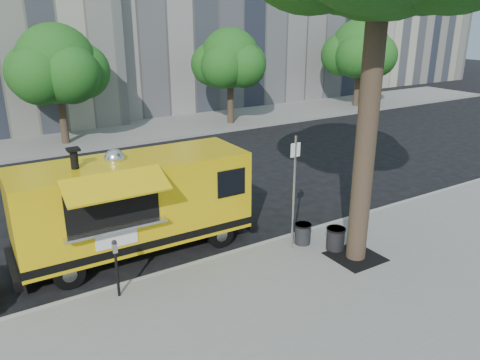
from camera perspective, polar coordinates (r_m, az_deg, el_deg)
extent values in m
plane|color=black|center=(12.90, -3.52, -7.78)|extent=(120.00, 120.00, 0.00)
cube|color=gray|center=(10.02, 7.94, -16.22)|extent=(60.00, 6.00, 0.15)
cube|color=#999993|center=(12.15, -1.40, -9.17)|extent=(60.00, 0.14, 0.16)
cube|color=gray|center=(24.94, -18.57, 4.86)|extent=(60.00, 5.00, 0.15)
cylinder|color=#33261C|center=(11.13, 15.20, 5.83)|extent=(0.48, 0.48, 6.50)
cube|color=black|center=(12.26, 13.87, -9.06)|extent=(1.20, 1.20, 0.02)
cylinder|color=#33261C|center=(23.68, -20.79, 7.31)|extent=(0.36, 0.36, 2.60)
sphere|color=#1A4E14|center=(23.35, -21.50, 13.06)|extent=(3.60, 3.60, 3.60)
cylinder|color=#33261C|center=(26.59, -1.17, 9.74)|extent=(0.36, 0.36, 2.60)
sphere|color=#1A4E14|center=(26.31, -1.21, 14.66)|extent=(3.24, 3.24, 3.24)
cylinder|color=#33261C|center=(32.92, 14.06, 11.03)|extent=(0.36, 0.36, 2.60)
sphere|color=#1A4E14|center=(32.69, 14.42, 15.28)|extent=(3.78, 3.78, 3.78)
cylinder|color=silver|center=(11.83, 6.56, -1.71)|extent=(0.06, 0.06, 3.00)
cube|color=white|center=(11.47, 6.78, 3.66)|extent=(0.28, 0.02, 0.35)
cylinder|color=black|center=(10.49, -14.73, -11.05)|extent=(0.06, 0.06, 1.05)
cube|color=silver|center=(10.20, -15.03, -8.01)|extent=(0.10, 0.08, 0.22)
sphere|color=black|center=(10.14, -15.10, -7.36)|extent=(0.11, 0.11, 0.11)
cube|color=yellow|center=(12.13, -12.76, -2.34)|extent=(5.81, 2.03, 2.09)
cube|color=black|center=(12.46, -12.47, -5.97)|extent=(5.83, 2.05, 0.20)
cube|color=black|center=(13.67, -0.56, -4.27)|extent=(0.20, 1.86, 0.27)
cube|color=black|center=(12.11, -25.94, -9.66)|extent=(0.20, 1.86, 0.27)
cube|color=black|center=(13.14, -0.80, 1.38)|extent=(0.07, 1.57, 0.85)
cylinder|color=black|center=(12.61, -2.47, -6.63)|extent=(0.71, 0.26, 0.71)
cylinder|color=black|center=(13.94, -5.72, -4.08)|extent=(0.71, 0.26, 0.71)
cylinder|color=black|center=(11.49, -20.15, -10.65)|extent=(0.71, 0.26, 0.71)
cylinder|color=black|center=(12.94, -21.66, -7.37)|extent=(0.71, 0.26, 0.71)
cube|color=black|center=(10.98, -15.27, -3.01)|extent=(2.14, 0.21, 0.93)
cube|color=silver|center=(11.04, -14.80, -5.72)|extent=(2.34, 0.38, 0.06)
cube|color=yellow|center=(10.33, -14.83, -0.62)|extent=(2.25, 0.87, 0.38)
cube|color=white|center=(11.22, -14.80, -6.83)|extent=(0.98, 0.05, 0.44)
cylinder|color=black|center=(11.42, -19.55, 2.38)|extent=(0.18, 0.18, 0.49)
sphere|color=silver|center=(11.85, -15.05, 2.53)|extent=(0.50, 0.50, 0.50)
sphere|color=maroon|center=(11.16, -18.07, -3.21)|extent=(0.75, 0.75, 0.75)
cylinder|color=#FF590C|center=(11.00, -17.72, -4.24)|extent=(0.30, 0.11, 0.30)
cylinder|color=black|center=(12.40, 11.56, -7.03)|extent=(0.46, 0.46, 0.60)
cylinder|color=black|center=(12.28, 11.65, -5.87)|extent=(0.50, 0.50, 0.04)
cylinder|color=black|center=(12.58, 7.65, -6.50)|extent=(0.42, 0.42, 0.55)
cylinder|color=black|center=(12.47, 7.70, -5.44)|extent=(0.46, 0.46, 0.04)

